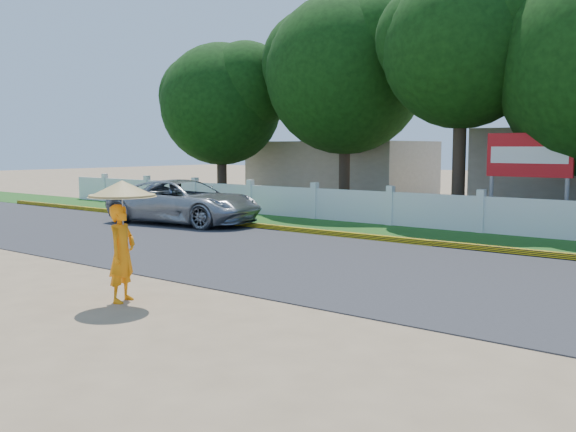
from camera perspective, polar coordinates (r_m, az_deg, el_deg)
name	(u,v)px	position (r m, az deg, el deg)	size (l,w,h in m)	color
ground	(210,309)	(10.27, -6.95, -8.18)	(120.00, 120.00, 0.00)	#9E8460
road	(360,266)	(13.75, 6.45, -4.47)	(60.00, 7.00, 0.02)	#38383A
grass_verge	(460,238)	(18.37, 15.06, -1.94)	(60.00, 3.50, 0.03)	#2D601E
curb	(433,243)	(16.82, 12.80, -2.39)	(40.00, 0.18, 0.16)	yellow
fence	(481,215)	(19.64, 16.76, 0.09)	(40.00, 0.10, 1.10)	silver
building_far	(341,171)	(31.14, 4.77, 4.04)	(8.00, 5.00, 2.80)	#B7AD99
vehicle	(185,202)	(21.43, -9.14, 1.25)	(2.42, 5.26, 1.46)	#95999C
monk_with_parasol	(122,223)	(10.76, -14.53, -0.62)	(1.10, 1.10, 2.00)	orange
billboard	(529,160)	(20.26, 20.63, 4.65)	(2.50, 0.13, 2.95)	gray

